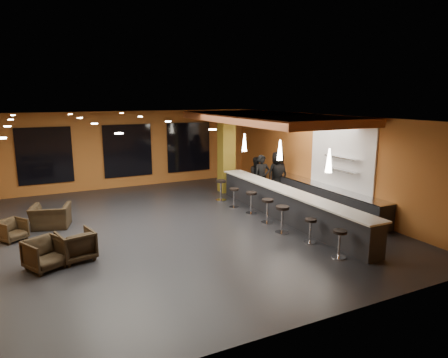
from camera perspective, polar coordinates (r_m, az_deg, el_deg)
name	(u,v)px	position (r m, az deg, el deg)	size (l,w,h in m)	color
floor	(176,228)	(13.23, -6.87, -6.93)	(12.00, 13.00, 0.10)	black
ceiling	(173,117)	(12.55, -7.28, 8.84)	(12.00, 13.00, 0.10)	black
wall_back	(127,149)	(19.00, -13.66, 4.14)	(12.00, 0.10, 3.50)	#A05A24
wall_front	(301,239)	(7.13, 10.90, -8.38)	(12.00, 0.10, 3.50)	#A05A24
wall_right	(324,160)	(15.79, 14.13, 2.60)	(0.10, 13.00, 3.50)	#A05A24
wood_soffit	(266,118)	(15.21, 6.00, 8.66)	(3.60, 8.00, 0.28)	#A85831
window_left	(45,156)	(18.46, -24.23, 3.06)	(2.20, 0.06, 2.40)	black
window_center	(128,151)	(18.90, -13.58, 3.95)	(2.20, 0.06, 2.40)	black
window_right	(189,147)	(19.77, -5.06, 4.57)	(2.20, 0.06, 2.40)	black
tile_backsplash	(341,158)	(14.95, 16.39, 2.95)	(0.06, 3.20, 2.40)	white
bar_counter	(287,206)	(13.83, 8.94, -3.77)	(0.60, 8.00, 1.00)	black
bar_top	(287,191)	(13.70, 9.01, -1.65)	(0.78, 8.10, 0.05)	silver
prep_counter	(323,198)	(15.42, 13.95, -2.61)	(0.70, 6.00, 0.86)	black
prep_top	(324,186)	(15.32, 14.04, -0.96)	(0.72, 6.00, 0.03)	silver
wall_shelf_lower	(341,170)	(14.78, 16.42, 1.27)	(0.30, 1.50, 0.03)	silver
wall_shelf_upper	(342,157)	(14.71, 16.53, 3.00)	(0.30, 1.50, 0.03)	silver
column	(226,152)	(17.45, 0.34, 3.82)	(0.60, 0.60, 3.50)	olive
pendant_0	(329,161)	(11.90, 14.77, 2.57)	(0.20, 0.20, 0.70)	white
pendant_1	(280,150)	(13.86, 7.99, 4.11)	(0.20, 0.20, 0.70)	white
pendant_2	(244,143)	(15.97, 2.93, 5.22)	(0.20, 0.20, 0.70)	white
staff_a	(262,177)	(16.36, 5.44, 0.25)	(0.67, 0.44, 1.83)	black
staff_b	(257,176)	(17.29, 4.71, 0.50)	(0.78, 0.60, 1.60)	black
staff_c	(277,174)	(16.99, 7.65, 0.75)	(0.93, 0.60, 1.89)	black
armchair_a	(45,254)	(10.87, -24.20, -9.75)	(0.81, 0.84, 0.76)	black
armchair_b	(76,245)	(11.13, -20.37, -8.87)	(0.84, 0.86, 0.78)	black
armchair_c	(12,230)	(13.33, -28.05, -6.47)	(0.68, 0.70, 0.64)	black
armchair_d	(51,216)	(14.04, -23.51, -4.93)	(1.15, 1.00, 0.75)	black
bar_stool_0	(340,240)	(10.96, 16.18, -8.39)	(0.38, 0.38, 0.76)	silver
bar_stool_1	(310,227)	(11.85, 12.25, -6.78)	(0.36, 0.36, 0.72)	silver
bar_stool_2	(282,216)	(12.48, 8.32, -5.24)	(0.43, 0.43, 0.86)	silver
bar_stool_3	(267,208)	(13.38, 6.22, -4.11)	(0.42, 0.42, 0.82)	silver
bar_stool_4	(251,200)	(14.38, 3.93, -2.99)	(0.41, 0.41, 0.80)	silver
bar_stool_5	(234,195)	(15.14, 1.45, -2.33)	(0.38, 0.38, 0.75)	silver
bar_stool_6	(221,188)	(16.12, -0.45, -1.22)	(0.43, 0.43, 0.85)	silver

